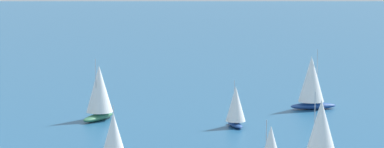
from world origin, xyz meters
The scene contains 6 objects.
sailboat_near_centre centered at (13.72, -1.31, 4.16)m, with size 4.77×7.34×9.12m.
sailboat_far_port centered at (-20.35, -8.16, 5.17)m, with size 8.98×5.29×11.32m.
sailboat_offshore centered at (-3.34, -33.10, 4.35)m, with size 5.33×7.60×9.52m.
sailboat_mid_cluster centered at (-18.41, -57.26, 6.38)m, with size 11.25×7.53×13.99m.
sailboat_outer_ring_b centered at (-12.46, 0.07, 3.57)m, with size 6.28×3.96×7.81m.
sailboat_outer_ring_c centered at (26.25, -36.28, 6.06)m, with size 7.14×10.68×13.27m.
Camera 1 is at (-19.34, 120.34, 30.27)m, focal length 71.84 mm.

